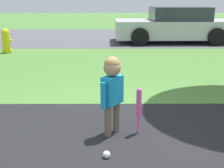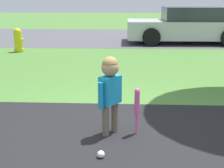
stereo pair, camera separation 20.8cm
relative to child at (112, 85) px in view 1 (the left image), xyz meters
name	(u,v)px [view 1 (the left image)]	position (x,y,z in m)	size (l,w,h in m)	color
ground_plane	(125,133)	(0.14, 0.02, -0.58)	(60.00, 60.00, 0.00)	#477533
street_strip	(114,37)	(0.14, 9.18, -0.57)	(40.00, 6.00, 0.01)	#4C4C51
child	(112,85)	(0.00, 0.00, 0.00)	(0.25, 0.30, 0.89)	#6B5B4C
baseball_bat	(139,104)	(0.30, 0.01, -0.23)	(0.06, 0.06, 0.54)	#E54CA5
sports_ball	(107,155)	(-0.06, -0.56, -0.54)	(0.07, 0.07, 0.07)	white
fire_hydrant	(6,41)	(-2.93, 5.45, -0.24)	(0.31, 0.28, 0.68)	yellow
parked_car	(174,25)	(2.19, 7.66, -0.01)	(3.99, 2.07, 1.20)	#B7B7BC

